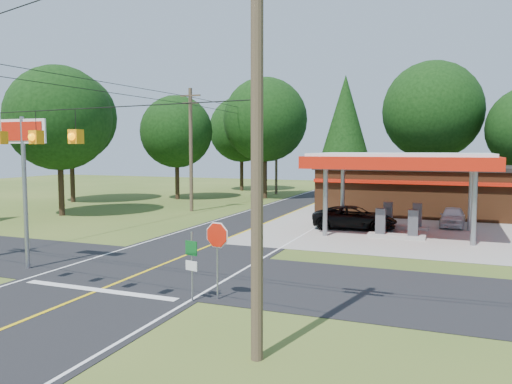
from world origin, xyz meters
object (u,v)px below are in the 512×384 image
(suv_car, at_px, (354,218))
(sedan_car, at_px, (453,217))
(octagonal_stop_sign, at_px, (217,241))
(big_stop_sign, at_px, (23,157))
(gas_canopy, at_px, (401,163))

(suv_car, distance_m, sedan_car, 6.75)
(octagonal_stop_sign, bearing_deg, big_stop_sign, 173.96)
(octagonal_stop_sign, bearing_deg, gas_canopy, 74.31)
(sedan_car, height_order, octagonal_stop_sign, octagonal_stop_sign)
(sedan_car, distance_m, big_stop_sign, 25.84)
(suv_car, relative_size, sedan_car, 1.39)
(suv_car, relative_size, octagonal_stop_sign, 1.94)
(suv_car, xyz_separation_m, sedan_car, (5.85, 3.38, -0.09))
(sedan_car, relative_size, octagonal_stop_sign, 1.40)
(big_stop_sign, bearing_deg, octagonal_stop_sign, -6.04)
(sedan_car, bearing_deg, suv_car, -147.57)
(sedan_car, bearing_deg, octagonal_stop_sign, -108.12)
(big_stop_sign, bearing_deg, suv_car, 54.50)
(sedan_car, xyz_separation_m, big_stop_sign, (-17.00, -19.01, 4.14))
(sedan_car, bearing_deg, gas_canopy, -124.45)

